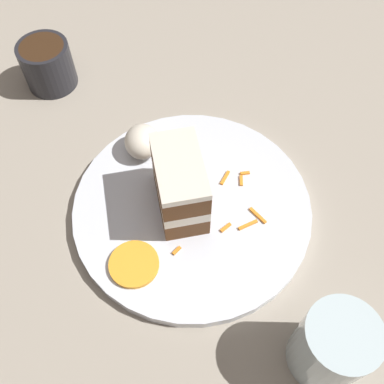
% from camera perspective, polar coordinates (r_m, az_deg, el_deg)
% --- Properties ---
extents(ground_plane, '(6.00, 6.00, 0.00)m').
position_cam_1_polar(ground_plane, '(0.63, -1.56, -1.16)').
color(ground_plane, '#38332D').
rests_on(ground_plane, ground).
extents(dining_table, '(1.30, 1.14, 0.02)m').
position_cam_1_polar(dining_table, '(0.62, -1.59, -0.60)').
color(dining_table, gray).
rests_on(dining_table, ground).
extents(plate, '(0.31, 0.31, 0.02)m').
position_cam_1_polar(plate, '(0.59, -0.00, -2.03)').
color(plate, silver).
rests_on(plate, dining_table).
extents(cake_slice, '(0.10, 0.07, 0.09)m').
position_cam_1_polar(cake_slice, '(0.54, -1.21, 0.97)').
color(cake_slice, brown).
rests_on(cake_slice, plate).
extents(cream_dollop, '(0.05, 0.05, 0.04)m').
position_cam_1_polar(cream_dollop, '(0.62, -6.34, 6.39)').
color(cream_dollop, silver).
rests_on(cream_dollop, plate).
extents(orange_garnish, '(0.06, 0.06, 0.01)m').
position_cam_1_polar(orange_garnish, '(0.54, -7.38, -9.08)').
color(orange_garnish, orange).
rests_on(orange_garnish, plate).
extents(carrot_shreds_scatter, '(0.18, 0.12, 0.00)m').
position_cam_1_polar(carrot_shreds_scatter, '(0.59, 3.90, -0.02)').
color(carrot_shreds_scatter, orange).
rests_on(carrot_shreds_scatter, plate).
extents(drinking_glass, '(0.08, 0.08, 0.10)m').
position_cam_1_polar(drinking_glass, '(0.50, 17.11, -18.39)').
color(drinking_glass, silver).
rests_on(drinking_glass, dining_table).
extents(coffee_mug, '(0.08, 0.08, 0.07)m').
position_cam_1_polar(coffee_mug, '(0.74, -17.92, 15.25)').
color(coffee_mug, '#232328').
rests_on(coffee_mug, dining_table).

